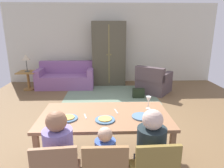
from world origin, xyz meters
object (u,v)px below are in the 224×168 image
(armoire, at_px, (109,54))
(table_lamp, at_px, (26,58))
(couch, at_px, (66,78))
(armchair, at_px, (153,82))
(plate_near_child, at_px, (105,120))
(person_man, at_px, (60,162))
(handbag, at_px, (138,93))
(person_child, at_px, (105,168))
(plate_near_woman, at_px, (141,117))
(wine_glass, at_px, (148,100))
(side_table, at_px, (28,78))
(plate_near_man, at_px, (68,118))
(dining_table, at_px, (105,120))
(person_woman, at_px, (149,160))

(armoire, height_order, table_lamp, armoire)
(couch, bearing_deg, armchair, -14.41)
(plate_near_child, distance_m, armoire, 4.48)
(person_man, height_order, handbag, person_man)
(person_man, height_order, person_child, person_man)
(plate_near_child, xyz_separation_m, armoire, (0.14, 4.47, 0.28))
(plate_near_woman, bearing_deg, person_child, -130.82)
(table_lamp, relative_size, handbag, 1.69)
(person_child, distance_m, table_lamp, 5.01)
(armoire, xyz_separation_m, table_lamp, (-2.55, -0.58, -0.04))
(person_man, distance_m, armoire, 5.00)
(wine_glass, xyz_separation_m, table_lamp, (-3.03, 3.52, 0.12))
(plate_near_woman, bearing_deg, couch, 113.30)
(wine_glass, xyz_separation_m, person_child, (-0.62, -0.83, -0.46))
(person_man, bearing_deg, plate_near_child, 44.22)
(plate_near_woman, xyz_separation_m, side_table, (-2.88, 3.80, -0.39))
(plate_near_man, bearing_deg, plate_near_child, -7.21)
(handbag, bearing_deg, side_table, 164.94)
(table_lamp, bearing_deg, plate_near_man, -63.17)
(dining_table, height_order, plate_near_woman, plate_near_woman)
(dining_table, distance_m, armoire, 4.31)
(plate_near_man, bearing_deg, dining_table, 14.20)
(wine_glass, height_order, armoire, armoire)
(plate_near_child, height_order, armoire, armoire)
(plate_near_child, bearing_deg, person_man, -135.78)
(plate_near_child, distance_m, person_woman, 0.71)
(armoire, bearing_deg, person_man, -97.14)
(person_woman, xyz_separation_m, side_table, (-2.88, 4.35, -0.14))
(dining_table, relative_size, plate_near_woman, 6.90)
(armchair, bearing_deg, person_woman, -104.09)
(dining_table, relative_size, plate_near_child, 6.90)
(table_lamp, bearing_deg, dining_table, -56.97)
(person_child, relative_size, person_woman, 0.83)
(person_man, height_order, armchair, person_man)
(dining_table, height_order, armoire, armoire)
(couch, bearing_deg, wine_glass, -63.38)
(person_child, bearing_deg, person_man, 179.40)
(person_woman, xyz_separation_m, armchair, (0.98, 3.91, -0.19))
(wine_glass, height_order, handbag, wine_glass)
(side_table, distance_m, table_lamp, 0.63)
(wine_glass, distance_m, person_child, 1.13)
(plate_near_woman, height_order, handbag, plate_near_woman)
(person_child, xyz_separation_m, handbag, (0.94, 3.45, -0.30))
(person_man, distance_m, couch, 4.68)
(person_man, xyz_separation_m, armchair, (1.93, 3.91, -0.19))
(armchair, bearing_deg, plate_near_woman, -106.23)
(dining_table, distance_m, side_table, 4.43)
(plate_near_man, bearing_deg, person_child, -48.14)
(armoire, relative_size, table_lamp, 3.89)
(wine_glass, relative_size, person_man, 0.17)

